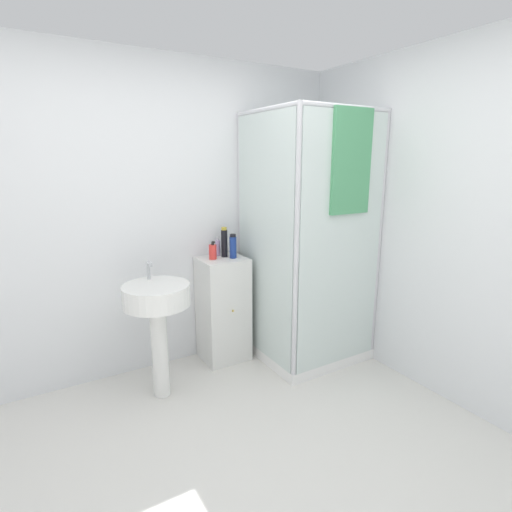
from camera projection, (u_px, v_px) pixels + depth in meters
The scene contains 10 objects.
ground_plane at pixel (258, 504), 2.04m from camera, with size 12.00×12.00×0.00m, color silver.
wall_back at pixel (147, 220), 3.16m from camera, with size 6.40×0.06×2.50m, color silver.
wall_right at pixel (482, 233), 2.59m from camera, with size 0.06×6.40×2.50m, color silver.
shower_enclosure at pixel (306, 292), 3.43m from camera, with size 0.88×0.91×2.10m.
vanity_cabinet at pixel (223, 309), 3.45m from camera, with size 0.38×0.37×0.91m.
sink at pixel (157, 309), 2.83m from camera, with size 0.47×0.47×0.99m.
soap_dispenser at pixel (213, 252), 3.30m from camera, with size 0.06×0.07×0.15m.
shampoo_bottle_tall_black at pixel (224, 242), 3.36m from camera, with size 0.05×0.05×0.25m.
shampoo_bottle_blue at pixel (233, 246), 3.33m from camera, with size 0.06×0.06×0.20m.
lotion_bottle_white at pixel (218, 248), 3.41m from camera, with size 0.04×0.04×0.17m.
Camera 1 is at (-0.87, -1.44, 1.72)m, focal length 28.00 mm.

